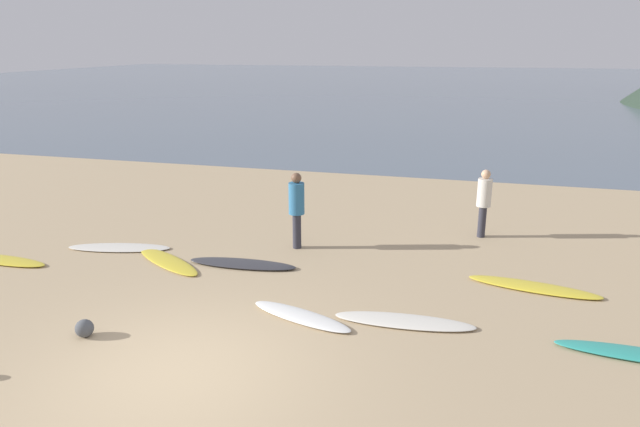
{
  "coord_description": "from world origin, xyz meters",
  "views": [
    {
      "loc": [
        3.82,
        -6.29,
        4.52
      ],
      "look_at": [
        0.45,
        6.29,
        0.6
      ],
      "focal_mm": 31.76,
      "sensor_mm": 36.0,
      "label": 1
    }
  ],
  "objects_px": {
    "surfboard_4": "(242,264)",
    "person_1": "(297,204)",
    "surfboard_5": "(301,316)",
    "surfboard_7": "(534,287)",
    "surfboard_6": "(404,321)",
    "surfboard_2": "(119,247)",
    "person_0": "(484,198)",
    "surfboard_3": "(168,261)",
    "beach_rock_far": "(84,328)",
    "surfboard_1": "(2,260)"
  },
  "relations": [
    {
      "from": "surfboard_3",
      "to": "surfboard_7",
      "type": "xyz_separation_m",
      "value": [
        7.48,
        0.6,
        0.01
      ]
    },
    {
      "from": "surfboard_4",
      "to": "person_0",
      "type": "bearing_deg",
      "value": 30.68
    },
    {
      "from": "person_0",
      "to": "beach_rock_far",
      "type": "xyz_separation_m",
      "value": [
        -6.17,
        -6.73,
        -0.84
      ]
    },
    {
      "from": "surfboard_2",
      "to": "surfboard_6",
      "type": "relative_size",
      "value": 1.0
    },
    {
      "from": "surfboard_7",
      "to": "person_0",
      "type": "xyz_separation_m",
      "value": [
        -0.97,
        2.91,
        0.95
      ]
    },
    {
      "from": "surfboard_4",
      "to": "person_1",
      "type": "bearing_deg",
      "value": 56.53
    },
    {
      "from": "surfboard_3",
      "to": "beach_rock_far",
      "type": "xyz_separation_m",
      "value": [
        0.35,
        -3.22,
        0.11
      ]
    },
    {
      "from": "surfboard_6",
      "to": "surfboard_2",
      "type": "bearing_deg",
      "value": 161.05
    },
    {
      "from": "surfboard_3",
      "to": "surfboard_4",
      "type": "xyz_separation_m",
      "value": [
        1.62,
        0.26,
        0.01
      ]
    },
    {
      "from": "surfboard_1",
      "to": "surfboard_2",
      "type": "relative_size",
      "value": 0.95
    },
    {
      "from": "surfboard_3",
      "to": "person_1",
      "type": "distance_m",
      "value": 3.07
    },
    {
      "from": "surfboard_1",
      "to": "surfboard_7",
      "type": "height_order",
      "value": "surfboard_7"
    },
    {
      "from": "surfboard_6",
      "to": "person_0",
      "type": "height_order",
      "value": "person_0"
    },
    {
      "from": "surfboard_4",
      "to": "surfboard_6",
      "type": "xyz_separation_m",
      "value": [
        3.63,
        -1.7,
        -0.01
      ]
    },
    {
      "from": "surfboard_2",
      "to": "surfboard_3",
      "type": "relative_size",
      "value": 1.06
    },
    {
      "from": "surfboard_7",
      "to": "person_0",
      "type": "relative_size",
      "value": 1.47
    },
    {
      "from": "surfboard_1",
      "to": "person_1",
      "type": "height_order",
      "value": "person_1"
    },
    {
      "from": "surfboard_3",
      "to": "person_1",
      "type": "height_order",
      "value": "person_1"
    },
    {
      "from": "surfboard_4",
      "to": "person_1",
      "type": "relative_size",
      "value": 1.33
    },
    {
      "from": "surfboard_3",
      "to": "surfboard_4",
      "type": "height_order",
      "value": "surfboard_4"
    },
    {
      "from": "surfboard_4",
      "to": "beach_rock_far",
      "type": "xyz_separation_m",
      "value": [
        -1.27,
        -3.48,
        0.1
      ]
    },
    {
      "from": "surfboard_6",
      "to": "person_1",
      "type": "height_order",
      "value": "person_1"
    },
    {
      "from": "surfboard_1",
      "to": "surfboard_6",
      "type": "distance_m",
      "value": 8.76
    },
    {
      "from": "surfboard_5",
      "to": "person_1",
      "type": "height_order",
      "value": "person_1"
    },
    {
      "from": "surfboard_3",
      "to": "surfboard_6",
      "type": "bearing_deg",
      "value": 15.9
    },
    {
      "from": "surfboard_6",
      "to": "person_1",
      "type": "distance_m",
      "value": 4.28
    },
    {
      "from": "surfboard_7",
      "to": "person_0",
      "type": "height_order",
      "value": "person_0"
    },
    {
      "from": "surfboard_5",
      "to": "surfboard_6",
      "type": "distance_m",
      "value": 1.76
    },
    {
      "from": "surfboard_1",
      "to": "person_0",
      "type": "xyz_separation_m",
      "value": [
        10.01,
        4.38,
        0.95
      ]
    },
    {
      "from": "surfboard_1",
      "to": "surfboard_5",
      "type": "relative_size",
      "value": 1.12
    },
    {
      "from": "surfboard_1",
      "to": "surfboard_3",
      "type": "bearing_deg",
      "value": 16.34
    },
    {
      "from": "surfboard_1",
      "to": "surfboard_4",
      "type": "distance_m",
      "value": 5.23
    },
    {
      "from": "surfboard_6",
      "to": "person_0",
      "type": "bearing_deg",
      "value": 72.58
    },
    {
      "from": "surfboard_2",
      "to": "surfboard_7",
      "type": "xyz_separation_m",
      "value": [
        9.0,
        0.12,
        0.01
      ]
    },
    {
      "from": "surfboard_5",
      "to": "surfboard_6",
      "type": "bearing_deg",
      "value": 28.37
    },
    {
      "from": "person_0",
      "to": "beach_rock_far",
      "type": "height_order",
      "value": "person_0"
    },
    {
      "from": "person_0",
      "to": "person_1",
      "type": "xyz_separation_m",
      "value": [
        -4.1,
        -1.9,
        0.06
      ]
    },
    {
      "from": "surfboard_3",
      "to": "surfboard_6",
      "type": "relative_size",
      "value": 0.94
    },
    {
      "from": "surfboard_1",
      "to": "surfboard_7",
      "type": "bearing_deg",
      "value": 9.9
    },
    {
      "from": "surfboard_5",
      "to": "surfboard_7",
      "type": "height_order",
      "value": "surfboard_5"
    },
    {
      "from": "surfboard_4",
      "to": "person_1",
      "type": "xyz_separation_m",
      "value": [
        0.8,
        1.35,
        1.0
      ]
    },
    {
      "from": "surfboard_5",
      "to": "person_0",
      "type": "bearing_deg",
      "value": 79.18
    },
    {
      "from": "surfboard_6",
      "to": "person_1",
      "type": "relative_size",
      "value": 1.34
    },
    {
      "from": "surfboard_2",
      "to": "surfboard_7",
      "type": "height_order",
      "value": "surfboard_7"
    },
    {
      "from": "surfboard_3",
      "to": "surfboard_5",
      "type": "distance_m",
      "value": 3.92
    },
    {
      "from": "person_1",
      "to": "surfboard_6",
      "type": "bearing_deg",
      "value": 162.98
    },
    {
      "from": "surfboard_2",
      "to": "surfboard_7",
      "type": "bearing_deg",
      "value": -12.04
    },
    {
      "from": "surfboard_3",
      "to": "person_0",
      "type": "relative_size",
      "value": 1.33
    },
    {
      "from": "surfboard_4",
      "to": "surfboard_2",
      "type": "bearing_deg",
      "value": 172.97
    },
    {
      "from": "surfboard_5",
      "to": "person_0",
      "type": "relative_size",
      "value": 1.19
    }
  ]
}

